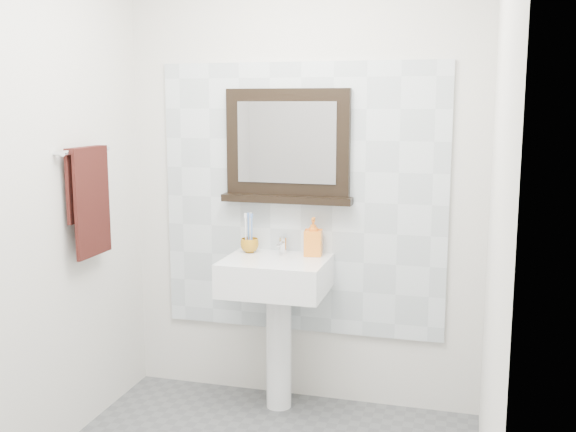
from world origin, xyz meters
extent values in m
cube|color=silver|center=(0.00, 1.10, 1.25)|extent=(2.00, 0.01, 2.50)
cube|color=silver|center=(0.00, -1.10, 1.25)|extent=(2.00, 0.01, 2.50)
cube|color=silver|center=(-1.00, 0.00, 1.25)|extent=(0.01, 2.20, 2.50)
cube|color=silver|center=(1.00, 0.00, 1.25)|extent=(0.01, 2.20, 2.50)
cube|color=silver|center=(0.00, 1.09, 1.15)|extent=(1.60, 0.02, 1.50)
cylinder|color=white|center=(-0.08, 0.92, 0.34)|extent=(0.14, 0.14, 0.68)
cube|color=white|center=(-0.08, 0.86, 0.77)|extent=(0.55, 0.44, 0.18)
cylinder|color=silver|center=(-0.08, 0.84, 0.85)|extent=(0.32, 0.32, 0.02)
cylinder|color=#4C4C4F|center=(-0.08, 0.84, 0.86)|extent=(0.04, 0.04, 0.00)
cylinder|color=silver|center=(-0.08, 1.01, 0.91)|extent=(0.04, 0.04, 0.09)
cylinder|color=silver|center=(-0.08, 0.96, 0.93)|extent=(0.02, 0.10, 0.02)
cube|color=silver|center=(-0.08, 1.02, 0.96)|extent=(0.02, 0.07, 0.01)
imported|color=#B07514|center=(-0.27, 0.98, 0.90)|extent=(0.13, 0.13, 0.08)
cylinder|color=white|center=(-0.29, 0.97, 0.97)|extent=(0.01, 0.01, 0.19)
cube|color=white|center=(-0.29, 0.97, 1.07)|extent=(0.01, 0.01, 0.03)
cylinder|color=#5379BF|center=(-0.25, 0.97, 0.97)|extent=(0.01, 0.01, 0.19)
cube|color=#5379BF|center=(-0.25, 0.97, 1.07)|extent=(0.01, 0.01, 0.03)
cylinder|color=white|center=(-0.27, 1.00, 0.97)|extent=(0.01, 0.01, 0.19)
cube|color=white|center=(-0.27, 1.00, 1.07)|extent=(0.01, 0.01, 0.03)
cylinder|color=#5379BF|center=(-0.28, 0.99, 0.97)|extent=(0.01, 0.01, 0.19)
cube|color=#5379BF|center=(-0.28, 0.99, 1.07)|extent=(0.01, 0.01, 0.03)
imported|color=#FB5C1D|center=(0.09, 1.00, 0.96)|extent=(0.11, 0.11, 0.21)
cube|color=black|center=(-0.07, 1.07, 1.47)|extent=(0.69, 0.06, 0.58)
cube|color=#99999E|center=(-0.07, 1.03, 1.47)|extent=(0.55, 0.01, 0.44)
cube|color=black|center=(-0.07, 1.04, 1.16)|extent=(0.73, 0.11, 0.04)
cylinder|color=silver|center=(-0.94, 0.47, 1.45)|extent=(0.03, 0.40, 0.03)
cylinder|color=silver|center=(-0.97, 0.28, 1.45)|extent=(0.05, 0.02, 0.02)
cylinder|color=silver|center=(-0.97, 0.66, 1.45)|extent=(0.05, 0.02, 0.02)
cube|color=black|center=(-0.93, 0.47, 1.18)|extent=(0.02, 0.30, 0.52)
cube|color=black|center=(-0.96, 0.47, 1.27)|extent=(0.02, 0.30, 0.34)
cube|color=black|center=(-0.94, 0.47, 1.45)|extent=(0.06, 0.30, 0.03)
camera|label=1|loc=(0.91, -2.49, 1.68)|focal=42.00mm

